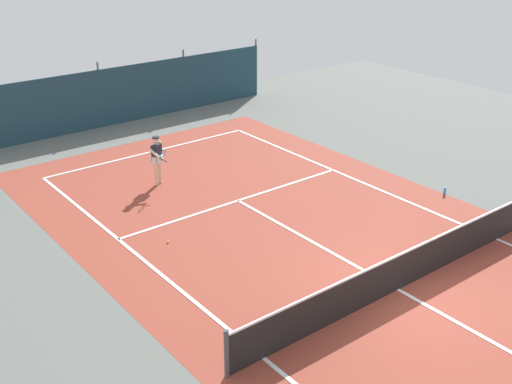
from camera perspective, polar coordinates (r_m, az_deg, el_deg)
ground_plane at (r=15.64m, az=12.64°, el=-8.58°), size 36.00×36.00×0.00m
court_surface at (r=15.64m, az=12.64°, el=-8.57°), size 11.02×26.60×0.01m
tennis_net at (r=15.38m, az=12.81°, el=-6.98°), size 10.12×0.10×1.10m
back_fence at (r=27.59m, az=-14.09°, el=7.32°), size 16.30×0.98×2.70m
tennis_player at (r=20.80m, az=-8.90°, el=3.15°), size 0.56×0.83×1.64m
tennis_ball_near_player at (r=17.41m, az=-7.94°, el=-4.48°), size 0.07×0.07×0.07m
water_bottle at (r=20.98m, az=16.66°, el=0.10°), size 0.08×0.08×0.24m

